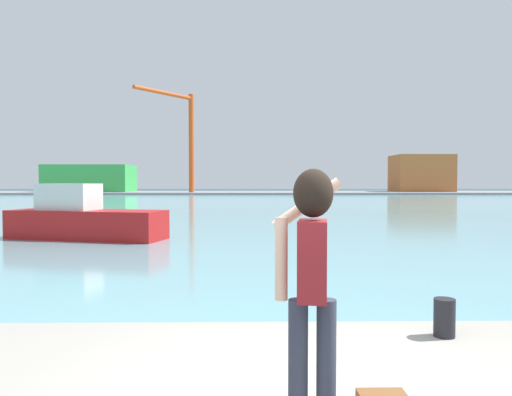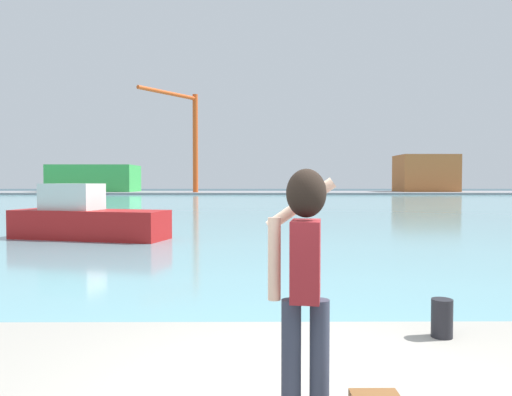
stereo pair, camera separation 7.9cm
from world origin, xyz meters
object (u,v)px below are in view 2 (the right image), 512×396
Objects in this scene: boat_moored at (86,219)px; harbor_bollard at (442,318)px; person_photographer at (304,265)px; warehouse_left at (95,178)px; port_crane at (189,131)px; warehouse_right at (426,173)px.

harbor_bollard is at bearing -44.00° from boat_moored.
harbor_bollard is 16.80m from boat_moored.
person_photographer is 4.28× the size of harbor_bollard.
warehouse_left is at bearing 28.58° from person_photographer.
person_photographer reaches higher than harbor_bollard.
port_crane is (-5.28, 69.71, 11.13)m from boat_moored.
warehouse_left is at bearing 122.61° from boat_moored.
boat_moored is at bearing -71.77° from warehouse_left.
warehouse_left is at bearing 179.71° from warehouse_right.
port_crane is at bearing -170.83° from warehouse_right.
harbor_bollard is 0.04× the size of warehouse_right.
boat_moored is (-8.81, 14.30, -0.06)m from harbor_bollard.
person_photographer is 87.17m from port_crane.
harbor_bollard is 0.02× the size of warehouse_left.
warehouse_right is (67.77, -0.34, 1.04)m from warehouse_left.
port_crane is at bearing -21.51° from warehouse_left.
boat_moored is at bearing 121.62° from harbor_bollard.
warehouse_right is at bearing 9.17° from port_crane.
person_photographer is 99.25m from warehouse_left.
boat_moored is 88.18m from warehouse_right.
warehouse_left is (-32.75, 93.68, 1.34)m from person_photographer.
warehouse_left is 23.57m from port_crane.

